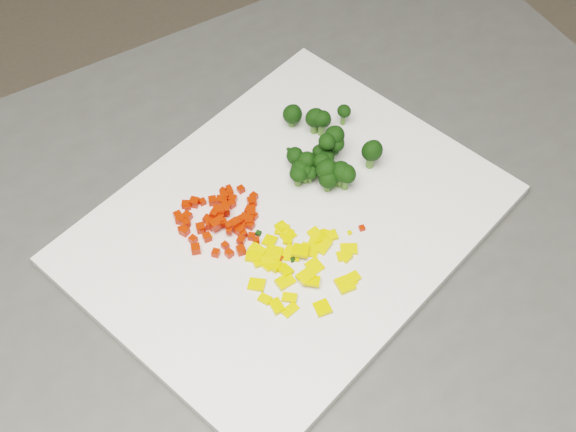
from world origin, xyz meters
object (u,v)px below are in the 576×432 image
object	(u,v)px
counter_block	(272,402)
pepper_pile	(301,262)
cutting_board	(288,224)
broccoli_pile	(326,137)
carrot_pile	(221,214)

from	to	relation	value
counter_block	pepper_pile	size ratio (longest dim) A/B	9.02
cutting_board	broccoli_pile	world-z (taller)	broccoli_pile
counter_block	carrot_pile	xyz separation A→B (m)	(-0.04, 0.03, 0.48)
cutting_board	carrot_pile	distance (m)	0.08
counter_block	broccoli_pile	distance (m)	0.51
broccoli_pile	cutting_board	bearing A→B (deg)	-131.51
pepper_pile	broccoli_pile	bearing A→B (deg)	61.31
carrot_pile	pepper_pile	xyz separation A→B (m)	(0.07, -0.08, -0.01)
cutting_board	broccoli_pile	bearing A→B (deg)	48.49
carrot_pile	broccoli_pile	bearing A→B (deg)	22.70
pepper_pile	carrot_pile	bearing A→B (deg)	128.18
counter_block	pepper_pile	xyz separation A→B (m)	(0.03, -0.05, 0.47)
counter_block	cutting_board	xyz separation A→B (m)	(0.03, 0.01, 0.46)
cutting_board	pepper_pile	distance (m)	0.06
counter_block	cutting_board	size ratio (longest dim) A/B	2.33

